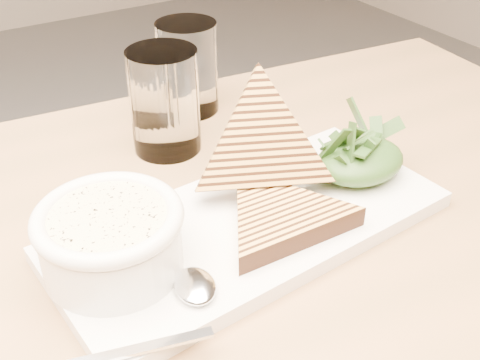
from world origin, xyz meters
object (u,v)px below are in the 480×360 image
glass_far (188,68)px  table_top (195,302)px  platter (251,225)px  glass_near (165,101)px  soup_bowl (112,246)px

glass_far → table_top: bearing=-117.3°
platter → glass_near: bearing=89.0°
table_top → glass_far: bearing=62.7°
platter → glass_near: (0.00, 0.19, 0.05)m
glass_far → glass_near: bearing=-132.4°
platter → glass_near: glass_near is taller
soup_bowl → glass_near: 0.23m
glass_near → glass_far: (0.07, 0.08, -0.00)m
platter → soup_bowl: bearing=178.2°
platter → glass_near: size_ratio=3.15×
soup_bowl → platter: bearing=-1.8°
glass_far → soup_bowl: bearing=-128.8°
soup_bowl → glass_near: glass_near is taller
platter → soup_bowl: soup_bowl is taller
platter → glass_far: 0.28m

